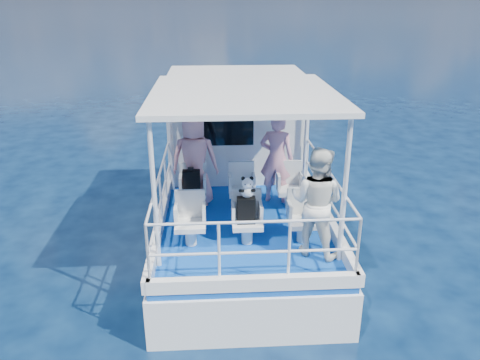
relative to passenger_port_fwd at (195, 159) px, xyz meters
name	(u,v)px	position (x,y,z in m)	size (l,w,h in m)	color
ground	(242,255)	(0.86, -0.49, -1.79)	(2000.00, 2000.00, 0.00)	black
hull	(239,231)	(0.86, 0.51, -1.79)	(3.00, 7.00, 1.60)	white
deck	(239,194)	(0.86, 0.51, -0.94)	(2.90, 6.90, 0.10)	#0B3F9F
cabin	(236,123)	(0.86, 1.81, 0.21)	(2.85, 2.00, 2.20)	white
canopy	(244,93)	(0.86, -0.69, 1.35)	(3.00, 3.20, 0.08)	white
canopy_posts	(244,161)	(0.86, -0.74, 0.21)	(2.77, 2.97, 2.20)	white
railings	(245,201)	(0.86, -1.06, -0.39)	(2.84, 3.59, 1.00)	white
seat_port_fwd	(193,200)	(-0.04, -0.29, -0.70)	(0.48, 0.46, 0.38)	silver
seat_center_fwd	(242,199)	(0.86, -0.29, -0.70)	(0.48, 0.46, 0.38)	silver
seat_stbd_fwd	(290,198)	(1.76, -0.29, -0.70)	(0.48, 0.46, 0.38)	silver
seat_port_aft	(191,233)	(-0.04, -1.59, -0.70)	(0.48, 0.46, 0.38)	silver
seat_center_aft	(247,232)	(0.86, -1.59, -0.70)	(0.48, 0.46, 0.38)	silver
seat_stbd_aft	(303,230)	(1.76, -1.59, -0.70)	(0.48, 0.46, 0.38)	silver
passenger_port_fwd	(195,159)	(0.00, 0.00, 0.00)	(0.66, 0.47, 1.78)	pink
passenger_stbd_fwd	(277,158)	(1.53, 0.02, -0.02)	(0.63, 0.42, 1.74)	pink
passenger_stbd_aft	(316,202)	(1.87, -1.95, -0.03)	(0.83, 0.65, 1.71)	white
backpack_port	(191,181)	(-0.06, -0.35, -0.30)	(0.32, 0.18, 0.41)	black
backpack_center	(246,210)	(0.84, -1.63, -0.30)	(0.28, 0.16, 0.43)	black
compact_camera	(191,169)	(-0.06, -0.35, -0.06)	(0.11, 0.06, 0.06)	black
panda	(247,187)	(0.86, -1.60, 0.09)	(0.22, 0.18, 0.34)	white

